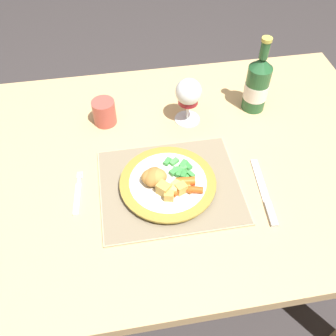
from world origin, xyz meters
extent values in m
plane|color=#383333|center=(0.00, 0.00, 0.00)|extent=(6.00, 6.00, 0.00)
cube|color=tan|center=(0.00, 0.00, 0.72)|extent=(1.42, 0.85, 0.04)
cube|color=tan|center=(0.65, 0.37, 0.35)|extent=(0.06, 0.06, 0.70)
cube|color=tan|center=(0.06, -0.09, 0.74)|extent=(0.36, 0.30, 0.01)
cube|color=#807259|center=(0.06, -0.09, 0.75)|extent=(0.35, 0.29, 0.00)
cylinder|color=white|center=(0.05, -0.10, 0.75)|extent=(0.20, 0.20, 0.01)
cylinder|color=olive|center=(0.05, -0.10, 0.76)|extent=(0.24, 0.24, 0.01)
cylinder|color=white|center=(0.05, -0.10, 0.77)|extent=(0.19, 0.19, 0.00)
ellipsoid|color=#B77F3D|center=(0.02, -0.09, 0.78)|extent=(0.07, 0.05, 0.04)
ellipsoid|color=#A87033|center=(0.01, -0.09, 0.79)|extent=(0.07, 0.07, 0.04)
cube|color=#338438|center=(0.11, -0.06, 0.77)|extent=(0.02, 0.03, 0.01)
cube|color=green|center=(0.09, -0.07, 0.77)|extent=(0.03, 0.02, 0.01)
cube|color=green|center=(0.07, -0.07, 0.77)|extent=(0.03, 0.03, 0.01)
cube|color=green|center=(0.10, -0.05, 0.77)|extent=(0.03, 0.03, 0.01)
cube|color=green|center=(0.07, -0.11, 0.77)|extent=(0.03, 0.02, 0.01)
cube|color=#4CA84C|center=(0.09, -0.06, 0.77)|extent=(0.02, 0.02, 0.01)
cube|color=green|center=(0.11, -0.09, 0.78)|extent=(0.02, 0.02, 0.01)
cube|color=#338438|center=(0.09, -0.09, 0.78)|extent=(0.02, 0.03, 0.01)
cube|color=#4CA84C|center=(0.08, -0.04, 0.77)|extent=(0.03, 0.03, 0.01)
cube|color=green|center=(0.08, -0.07, 0.77)|extent=(0.03, 0.02, 0.01)
cube|color=green|center=(0.08, -0.08, 0.77)|extent=(0.02, 0.02, 0.01)
cube|color=green|center=(0.06, -0.04, 0.77)|extent=(0.02, 0.03, 0.01)
cube|color=green|center=(0.10, -0.09, 0.77)|extent=(0.02, 0.03, 0.01)
cylinder|color=#CC5119|center=(0.11, -0.14, 0.77)|extent=(0.04, 0.03, 0.02)
cylinder|color=orange|center=(0.09, -0.11, 0.78)|extent=(0.05, 0.03, 0.02)
cylinder|color=#CC5119|center=(0.07, -0.13, 0.77)|extent=(0.05, 0.04, 0.02)
cylinder|color=#CC5119|center=(0.08, -0.13, 0.77)|extent=(0.04, 0.04, 0.02)
cylinder|color=orange|center=(0.08, -0.13, 0.77)|extent=(0.04, 0.02, 0.02)
cube|color=silver|center=(-0.18, -0.10, 0.74)|extent=(0.02, 0.10, 0.01)
cube|color=silver|center=(-0.17, -0.04, 0.74)|extent=(0.01, 0.02, 0.01)
cube|color=silver|center=(-0.17, -0.02, 0.74)|extent=(0.00, 0.02, 0.00)
cube|color=silver|center=(-0.17, -0.02, 0.74)|extent=(0.00, 0.02, 0.00)
cube|color=silver|center=(-0.17, -0.02, 0.74)|extent=(0.00, 0.02, 0.00)
cube|color=silver|center=(-0.18, -0.02, 0.74)|extent=(0.00, 0.02, 0.00)
cube|color=silver|center=(0.29, -0.11, 0.74)|extent=(0.03, 0.14, 0.00)
cube|color=#B2B2B7|center=(0.28, -0.22, 0.74)|extent=(0.02, 0.07, 0.01)
cylinder|color=silver|center=(0.15, 0.15, 0.74)|extent=(0.08, 0.08, 0.00)
cylinder|color=silver|center=(0.15, 0.15, 0.77)|extent=(0.01, 0.01, 0.06)
ellipsoid|color=silver|center=(0.15, 0.15, 0.84)|extent=(0.08, 0.08, 0.08)
cylinder|color=maroon|center=(0.15, 0.15, 0.82)|extent=(0.06, 0.06, 0.04)
cylinder|color=#23562D|center=(0.36, 0.17, 0.81)|extent=(0.07, 0.07, 0.14)
cone|color=#23562D|center=(0.36, 0.17, 0.90)|extent=(0.07, 0.07, 0.03)
cylinder|color=#23562D|center=(0.36, 0.17, 0.94)|extent=(0.03, 0.03, 0.05)
cylinder|color=#BFB74C|center=(0.36, 0.17, 0.97)|extent=(0.03, 0.03, 0.01)
cylinder|color=white|center=(0.36, 0.17, 0.80)|extent=(0.07, 0.07, 0.05)
cube|color=gold|center=(0.08, -0.13, 0.78)|extent=(0.03, 0.03, 0.03)
cube|color=gold|center=(0.04, -0.15, 0.78)|extent=(0.03, 0.02, 0.02)
cube|color=#DBB256|center=(0.07, -0.12, 0.78)|extent=(0.03, 0.03, 0.02)
cube|color=gold|center=(0.03, -0.13, 0.78)|extent=(0.04, 0.04, 0.03)
cube|color=#E5BC66|center=(0.05, -0.13, 0.78)|extent=(0.02, 0.02, 0.02)
cylinder|color=#B24C42|center=(-0.09, 0.18, 0.78)|extent=(0.07, 0.07, 0.08)
cylinder|color=maroon|center=(-0.09, 0.18, 0.81)|extent=(0.05, 0.05, 0.01)
camera|label=1|loc=(-0.05, -0.67, 1.50)|focal=40.00mm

